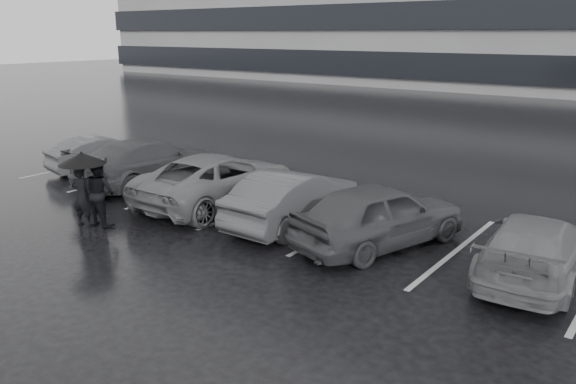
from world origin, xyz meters
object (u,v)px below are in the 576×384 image
(car_main, at_px, (380,214))
(car_west_c, at_px, (148,161))
(pedestrian_right, at_px, (99,192))
(pedestrian_left, at_px, (82,196))
(car_east, at_px, (534,247))
(car_west_a, at_px, (293,198))
(car_west_d, at_px, (103,153))
(car_west_b, at_px, (218,179))

(car_main, height_order, car_west_c, car_main)
(pedestrian_right, bearing_deg, car_main, -157.33)
(pedestrian_left, bearing_deg, car_east, 178.71)
(car_west_a, bearing_deg, pedestrian_right, 36.62)
(car_main, relative_size, car_west_a, 1.03)
(car_west_d, height_order, pedestrian_left, pedestrian_left)
(car_west_b, distance_m, car_west_c, 3.32)
(car_main, relative_size, car_west_b, 0.84)
(car_east, bearing_deg, car_west_b, -3.77)
(car_west_c, relative_size, car_west_d, 1.35)
(car_west_a, distance_m, car_west_b, 2.76)
(car_west_d, xyz_separation_m, pedestrian_right, (4.94, -3.58, 0.24))
(car_east, bearing_deg, car_west_a, -1.66)
(car_west_d, xyz_separation_m, pedestrian_left, (4.64, -3.87, 0.16))
(car_west_d, distance_m, pedestrian_right, 6.10)
(car_west_b, relative_size, car_west_c, 1.03)
(car_west_a, bearing_deg, pedestrian_left, 37.12)
(car_west_b, distance_m, car_east, 8.43)
(car_east, bearing_deg, car_main, 1.03)
(car_main, bearing_deg, pedestrian_right, 42.79)
(car_east, distance_m, pedestrian_right, 10.02)
(car_west_a, xyz_separation_m, car_west_b, (-2.76, 0.15, 0.03))
(car_west_c, height_order, car_east, car_west_c)
(car_west_a, distance_m, pedestrian_left, 5.24)
(car_west_c, xyz_separation_m, car_west_d, (-2.67, 0.20, -0.11))
(car_west_b, xyz_separation_m, car_east, (8.43, 0.17, -0.10))
(car_west_c, distance_m, pedestrian_right, 4.07)
(car_main, relative_size, car_east, 1.01)
(car_west_c, relative_size, pedestrian_left, 3.23)
(car_main, distance_m, pedestrian_right, 6.89)
(car_west_d, height_order, car_east, car_east)
(car_west_a, bearing_deg, car_main, 178.27)
(car_main, relative_size, car_west_d, 1.16)
(car_main, xyz_separation_m, pedestrian_left, (-6.53, -3.25, 0.04))
(car_west_b, relative_size, car_west_d, 1.39)
(car_west_a, relative_size, pedestrian_left, 2.71)
(car_west_d, bearing_deg, pedestrian_left, 150.52)
(pedestrian_left, bearing_deg, pedestrian_right, -157.22)
(car_west_b, bearing_deg, pedestrian_left, 66.28)
(car_west_c, xyz_separation_m, car_east, (11.73, -0.09, -0.10))
(car_main, xyz_separation_m, car_west_d, (-11.17, 0.62, -0.12))
(car_west_c, bearing_deg, car_west_b, 174.26)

